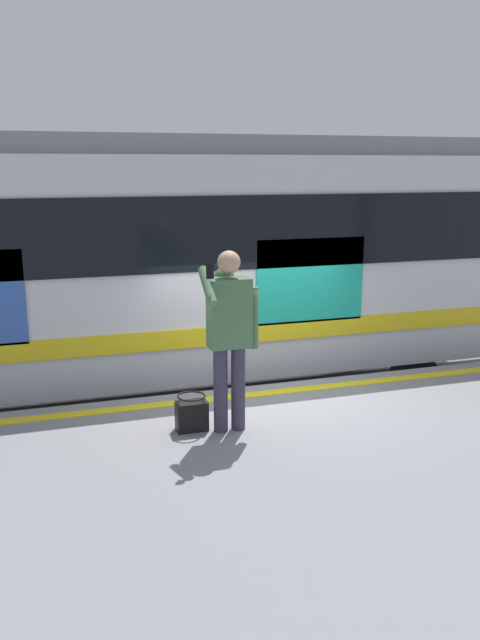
% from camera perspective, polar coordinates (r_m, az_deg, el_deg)
% --- Properties ---
extents(ground_plane, '(23.79, 23.79, 0.00)m').
position_cam_1_polar(ground_plane, '(8.12, 1.96, -13.09)').
color(ground_plane, '#3D3D3F').
extents(platform, '(14.49, 5.01, 1.09)m').
position_cam_1_polar(platform, '(5.85, 10.51, -18.75)').
color(platform, gray).
rests_on(platform, ground).
extents(safety_line, '(14.20, 0.16, 0.01)m').
position_cam_1_polar(safety_line, '(7.42, 2.79, -6.53)').
color(safety_line, yellow).
rests_on(safety_line, platform).
extents(track_rail_near, '(18.84, 0.08, 0.16)m').
position_cam_1_polar(track_rail_near, '(9.13, -0.56, -9.35)').
color(track_rail_near, slate).
rests_on(track_rail_near, ground).
extents(track_rail_far, '(18.84, 0.08, 0.16)m').
position_cam_1_polar(track_rail_far, '(10.42, -2.83, -6.37)').
color(track_rail_far, slate).
rests_on(track_rail_far, ground).
extents(train_carriage, '(11.98, 2.78, 3.86)m').
position_cam_1_polar(train_carriage, '(8.91, -9.81, 5.85)').
color(train_carriage, silver).
rests_on(train_carriage, ground).
extents(passenger, '(0.57, 0.55, 1.80)m').
position_cam_1_polar(passenger, '(6.10, -0.98, -0.60)').
color(passenger, '#383347').
rests_on(passenger, platform).
extents(handbag, '(0.31, 0.28, 0.37)m').
position_cam_1_polar(handbag, '(6.39, -4.35, -8.42)').
color(handbag, black).
rests_on(handbag, platform).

